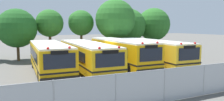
# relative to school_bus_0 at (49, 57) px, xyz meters

# --- Properties ---
(ground_plane) EXTENTS (160.00, 160.00, 0.00)m
(ground_plane) POSITION_rel_school_bus_0_xyz_m (4.83, -0.05, -1.35)
(ground_plane) COLOR #595651
(school_bus_0) EXTENTS (2.60, 9.71, 2.57)m
(school_bus_0) POSITION_rel_school_bus_0_xyz_m (0.00, 0.00, 0.00)
(school_bus_0) COLOR #EAA80C
(school_bus_0) RESTS_ON ground_plane
(school_bus_1) EXTENTS (2.78, 10.83, 2.52)m
(school_bus_1) POSITION_rel_school_bus_0_xyz_m (3.13, -0.10, -0.02)
(school_bus_1) COLOR yellow
(school_bus_1) RESTS_ON ground_plane
(school_bus_2) EXTENTS (2.57, 10.25, 2.68)m
(school_bus_2) POSITION_rel_school_bus_0_xyz_m (6.53, 0.07, 0.06)
(school_bus_2) COLOR #EAA80C
(school_bus_2) RESTS_ON ground_plane
(school_bus_3) EXTENTS (2.80, 10.93, 2.59)m
(school_bus_3) POSITION_rel_school_bus_0_xyz_m (9.68, -0.21, 0.01)
(school_bus_3) COLOR yellow
(school_bus_3) RESTS_ON ground_plane
(tree_1) EXTENTS (4.27, 4.27, 5.74)m
(tree_1) POSITION_rel_school_bus_0_xyz_m (-2.03, 8.10, 2.31)
(tree_1) COLOR #4C3823
(tree_1) RESTS_ON ground_plane
(tree_2) EXTENTS (3.27, 3.27, 5.82)m
(tree_2) POSITION_rel_school_bus_0_xyz_m (1.37, 8.80, 2.72)
(tree_2) COLOR #4C3823
(tree_2) RESTS_ON ground_plane
(tree_3) EXTENTS (3.28, 3.27, 5.88)m
(tree_3) POSITION_rel_school_bus_0_xyz_m (5.32, 9.10, 2.94)
(tree_3) COLOR #4C3823
(tree_3) RESTS_ON ground_plane
(tree_4) EXTENTS (5.05, 5.05, 7.19)m
(tree_4) POSITION_rel_school_bus_0_xyz_m (9.10, 6.83, 3.31)
(tree_4) COLOR #4C3823
(tree_4) RESTS_ON ground_plane
(tree_5) EXTENTS (4.67, 4.67, 6.24)m
(tree_5) POSITION_rel_school_bus_0_xyz_m (12.14, 8.47, 2.53)
(tree_5) COLOR #4C3823
(tree_5) RESTS_ON ground_plane
(tree_6) EXTENTS (4.75, 4.75, 6.47)m
(tree_6) POSITION_rel_school_bus_0_xyz_m (16.14, 8.31, 2.65)
(tree_6) COLOR #4C3823
(tree_6) RESTS_ON ground_plane
(chainlink_fence) EXTENTS (16.12, 0.07, 1.73)m
(chainlink_fence) POSITION_rel_school_bus_0_xyz_m (4.08, -9.44, -0.45)
(chainlink_fence) COLOR #9EA0A3
(chainlink_fence) RESTS_ON ground_plane
(traffic_cone) EXTENTS (0.50, 0.50, 0.66)m
(traffic_cone) POSITION_rel_school_bus_0_xyz_m (2.80, -7.92, -1.02)
(traffic_cone) COLOR #EA5914
(traffic_cone) RESTS_ON ground_plane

